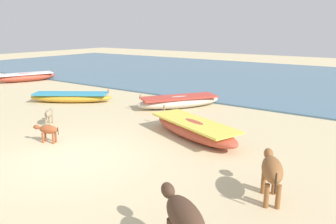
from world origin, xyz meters
The scene contains 10 objects.
ground centered at (0.00, 0.00, 0.00)m, with size 80.00×80.00×0.00m, color beige.
sea_water centered at (0.00, 18.63, 0.04)m, with size 60.00×20.00×0.08m, color slate.
fishing_boat_0 centered at (-0.89, 6.94, 0.29)m, with size 3.24×3.95×0.74m.
fishing_boat_2 centered at (1.86, 3.60, 0.31)m, with size 4.15×2.56×0.78m.
fishing_boat_3 centered at (-13.95, 7.36, 0.31)m, with size 2.57×4.17×0.78m.
fishing_boat_4 centered at (-5.98, 4.83, 0.26)m, with size 3.99×3.08×0.68m.
cow_adult_brown centered at (5.29, 0.99, 0.69)m, with size 0.87×1.41×0.95m.
calf_near_dun centered at (-3.54, 1.80, 0.41)m, with size 0.68×0.78×0.58m.
calf_far_rust centered at (-1.78, 0.49, 0.42)m, with size 0.88×0.49×0.59m.
cow_second_adult_dark centered at (4.73, -1.64, 0.73)m, with size 1.42×1.12×1.01m.
Camera 1 is at (7.09, -5.48, 3.60)m, focal length 34.61 mm.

